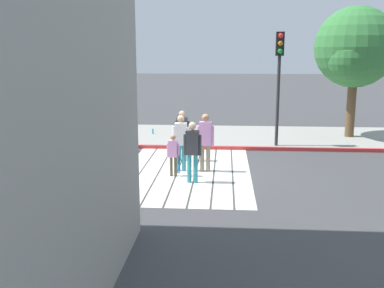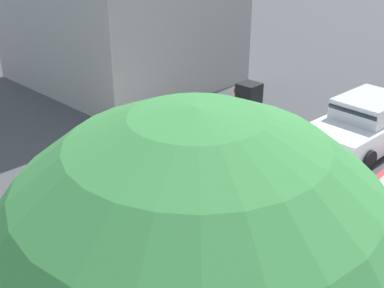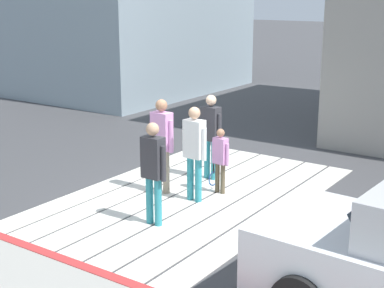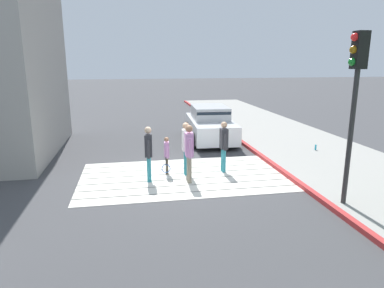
{
  "view_description": "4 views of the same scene",
  "coord_description": "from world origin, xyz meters",
  "px_view_note": "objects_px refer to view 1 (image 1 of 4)",
  "views": [
    {
      "loc": [
        13.01,
        1.12,
        3.57
      ],
      "look_at": [
        -0.07,
        0.16,
        0.86
      ],
      "focal_mm": 42.14,
      "sensor_mm": 36.0,
      "label": 1
    },
    {
      "loc": [
        -7.45,
        8.13,
        6.33
      ],
      "look_at": [
        0.77,
        -0.31,
        0.72
      ],
      "focal_mm": 44.97,
      "sensor_mm": 36.0,
      "label": 2
    },
    {
      "loc": [
        -8.12,
        -5.64,
        3.63
      ],
      "look_at": [
        0.22,
        0.11,
        0.93
      ],
      "focal_mm": 53.88,
      "sensor_mm": 36.0,
      "label": 3
    },
    {
      "loc": [
        1.57,
        10.34,
        3.6
      ],
      "look_at": [
        -0.22,
        0.38,
        1.15
      ],
      "focal_mm": 32.42,
      "sensor_mm": 36.0,
      "label": 4
    }
  ],
  "objects_px": {
    "water_bottle": "(153,131)",
    "pedestrian_teen_behind": "(181,139)",
    "car_parked_near_curb": "(53,134)",
    "street_tree": "(355,49)",
    "pedestrian_child_with_racket": "(174,153)",
    "pedestrian_adult_lead": "(182,132)",
    "pedestrian_adult_side": "(205,138)",
    "traffic_light_corner": "(279,66)",
    "pedestrian_adult_trailing": "(192,148)"
  },
  "relations": [
    {
      "from": "street_tree",
      "to": "pedestrian_adult_side",
      "type": "height_order",
      "value": "street_tree"
    },
    {
      "from": "traffic_light_corner",
      "to": "water_bottle",
      "type": "relative_size",
      "value": 19.27
    },
    {
      "from": "pedestrian_adult_side",
      "to": "pedestrian_adult_lead",
      "type": "bearing_deg",
      "value": -147.62
    },
    {
      "from": "pedestrian_adult_lead",
      "to": "pedestrian_teen_behind",
      "type": "xyz_separation_m",
      "value": [
        1.26,
        0.08,
        0.02
      ]
    },
    {
      "from": "pedestrian_adult_trailing",
      "to": "pedestrian_adult_side",
      "type": "bearing_deg",
      "value": 165.89
    },
    {
      "from": "pedestrian_adult_side",
      "to": "pedestrian_teen_behind",
      "type": "xyz_separation_m",
      "value": [
        -0.02,
        -0.73,
        -0.03
      ]
    },
    {
      "from": "car_parked_near_curb",
      "to": "pedestrian_adult_side",
      "type": "bearing_deg",
      "value": 70.57
    },
    {
      "from": "pedestrian_adult_trailing",
      "to": "car_parked_near_curb",
      "type": "bearing_deg",
      "value": -121.2
    },
    {
      "from": "street_tree",
      "to": "water_bottle",
      "type": "xyz_separation_m",
      "value": [
        -0.1,
        -8.11,
        -3.4
      ]
    },
    {
      "from": "car_parked_near_curb",
      "to": "pedestrian_adult_side",
      "type": "relative_size",
      "value": 2.5
    },
    {
      "from": "pedestrian_adult_side",
      "to": "pedestrian_child_with_racket",
      "type": "bearing_deg",
      "value": -56.87
    },
    {
      "from": "traffic_light_corner",
      "to": "pedestrian_adult_side",
      "type": "bearing_deg",
      "value": -35.65
    },
    {
      "from": "pedestrian_adult_lead",
      "to": "pedestrian_child_with_racket",
      "type": "xyz_separation_m",
      "value": [
        1.86,
        -0.07,
        -0.29
      ]
    },
    {
      "from": "car_parked_near_curb",
      "to": "traffic_light_corner",
      "type": "bearing_deg",
      "value": 101.34
    },
    {
      "from": "pedestrian_adult_trailing",
      "to": "pedestrian_child_with_racket",
      "type": "bearing_deg",
      "value": -135.66
    },
    {
      "from": "traffic_light_corner",
      "to": "street_tree",
      "type": "relative_size",
      "value": 0.8
    },
    {
      "from": "street_tree",
      "to": "pedestrian_adult_lead",
      "type": "height_order",
      "value": "street_tree"
    },
    {
      "from": "water_bottle",
      "to": "pedestrian_teen_behind",
      "type": "xyz_separation_m",
      "value": [
        5.51,
        1.74,
        0.76
      ]
    },
    {
      "from": "car_parked_near_curb",
      "to": "pedestrian_teen_behind",
      "type": "bearing_deg",
      "value": 68.03
    },
    {
      "from": "pedestrian_adult_lead",
      "to": "pedestrian_adult_trailing",
      "type": "bearing_deg",
      "value": 11.85
    },
    {
      "from": "car_parked_near_curb",
      "to": "pedestrian_child_with_racket",
      "type": "distance_m",
      "value": 5.13
    },
    {
      "from": "traffic_light_corner",
      "to": "pedestrian_child_with_racket",
      "type": "bearing_deg",
      "value": -39.81
    },
    {
      "from": "water_bottle",
      "to": "pedestrian_adult_side",
      "type": "bearing_deg",
      "value": 24.11
    },
    {
      "from": "pedestrian_child_with_racket",
      "to": "car_parked_near_curb",
      "type": "bearing_deg",
      "value": -118.85
    },
    {
      "from": "traffic_light_corner",
      "to": "water_bottle",
      "type": "distance_m",
      "value": 6.06
    },
    {
      "from": "water_bottle",
      "to": "pedestrian_child_with_racket",
      "type": "bearing_deg",
      "value": 14.58
    },
    {
      "from": "pedestrian_teen_behind",
      "to": "pedestrian_adult_trailing",
      "type": "bearing_deg",
      "value": 19.82
    },
    {
      "from": "pedestrian_teen_behind",
      "to": "car_parked_near_curb",
      "type": "bearing_deg",
      "value": -111.97
    },
    {
      "from": "street_tree",
      "to": "pedestrian_adult_lead",
      "type": "bearing_deg",
      "value": -57.25
    },
    {
      "from": "pedestrian_teen_behind",
      "to": "water_bottle",
      "type": "bearing_deg",
      "value": -162.42
    },
    {
      "from": "street_tree",
      "to": "pedestrian_adult_side",
      "type": "xyz_separation_m",
      "value": [
        5.43,
        -5.63,
        -2.6
      ]
    },
    {
      "from": "pedestrian_teen_behind",
      "to": "pedestrian_child_with_racket",
      "type": "xyz_separation_m",
      "value": [
        0.6,
        -0.16,
        -0.31
      ]
    },
    {
      "from": "pedestrian_adult_side",
      "to": "pedestrian_teen_behind",
      "type": "bearing_deg",
      "value": -91.7
    },
    {
      "from": "pedestrian_teen_behind",
      "to": "street_tree",
      "type": "bearing_deg",
      "value": 130.37
    },
    {
      "from": "pedestrian_adult_trailing",
      "to": "pedestrian_adult_side",
      "type": "relative_size",
      "value": 0.96
    },
    {
      "from": "traffic_light_corner",
      "to": "pedestrian_teen_behind",
      "type": "xyz_separation_m",
      "value": [
        3.45,
        -3.22,
        -2.04
      ]
    },
    {
      "from": "traffic_light_corner",
      "to": "pedestrian_adult_lead",
      "type": "height_order",
      "value": "traffic_light_corner"
    },
    {
      "from": "street_tree",
      "to": "pedestrian_teen_behind",
      "type": "relative_size",
      "value": 3.12
    },
    {
      "from": "car_parked_near_curb",
      "to": "street_tree",
      "type": "bearing_deg",
      "value": 107.8
    },
    {
      "from": "water_bottle",
      "to": "pedestrian_adult_trailing",
      "type": "xyz_separation_m",
      "value": [
        6.71,
        2.18,
        0.76
      ]
    },
    {
      "from": "car_parked_near_curb",
      "to": "pedestrian_adult_side",
      "type": "height_order",
      "value": "pedestrian_adult_side"
    },
    {
      "from": "pedestrian_teen_behind",
      "to": "pedestrian_adult_lead",
      "type": "bearing_deg",
      "value": -176.21
    },
    {
      "from": "pedestrian_adult_lead",
      "to": "pedestrian_teen_behind",
      "type": "distance_m",
      "value": 1.26
    },
    {
      "from": "pedestrian_child_with_racket",
      "to": "pedestrian_adult_side",
      "type": "bearing_deg",
      "value": 123.13
    },
    {
      "from": "traffic_light_corner",
      "to": "pedestrian_adult_lead",
      "type": "distance_m",
      "value": 4.47
    },
    {
      "from": "car_parked_near_curb",
      "to": "pedestrian_adult_lead",
      "type": "relative_size",
      "value": 2.62
    },
    {
      "from": "car_parked_near_curb",
      "to": "street_tree",
      "type": "xyz_separation_m",
      "value": [
        -3.53,
        11.01,
        2.9
      ]
    },
    {
      "from": "traffic_light_corner",
      "to": "pedestrian_adult_side",
      "type": "relative_size",
      "value": 2.41
    },
    {
      "from": "pedestrian_child_with_racket",
      "to": "pedestrian_adult_lead",
      "type": "bearing_deg",
      "value": 177.79
    },
    {
      "from": "pedestrian_adult_lead",
      "to": "pedestrian_child_with_racket",
      "type": "relative_size",
      "value": 1.37
    }
  ]
}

